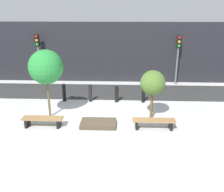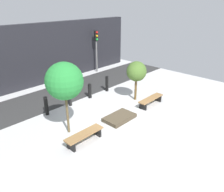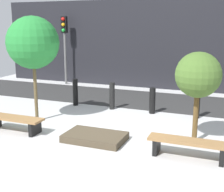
% 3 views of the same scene
% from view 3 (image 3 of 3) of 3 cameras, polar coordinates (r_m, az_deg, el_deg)
% --- Properties ---
extents(ground_plane, '(18.00, 18.00, 0.00)m').
position_cam_3_polar(ground_plane, '(8.29, -2.52, -7.65)').
color(ground_plane, '#B6B6B6').
extents(road_strip, '(18.00, 3.01, 0.01)m').
position_cam_3_polar(road_strip, '(12.40, 6.12, -0.68)').
color(road_strip, '#2E2E2E').
rests_on(road_strip, ground).
extents(building_facade, '(16.20, 0.50, 4.03)m').
position_cam_3_polar(building_facade, '(14.57, 9.10, 9.29)').
color(building_facade, black).
rests_on(building_facade, ground).
extents(bench_left, '(1.74, 0.48, 0.42)m').
position_cam_3_polar(bench_left, '(9.08, -17.51, -4.38)').
color(bench_left, black).
rests_on(bench_left, ground).
extents(bench_right, '(1.80, 0.43, 0.42)m').
position_cam_3_polar(bench_right, '(7.21, 13.81, -8.68)').
color(bench_right, black).
rests_on(bench_right, ground).
extents(planter_bed, '(1.54, 0.96, 0.18)m').
position_cam_3_polar(planter_bed, '(8.09, -3.13, -7.52)').
color(planter_bed, '#453B2B').
rests_on(planter_bed, ground).
extents(tree_behind_left_bench, '(1.55, 1.55, 3.17)m').
position_cam_3_polar(tree_behind_left_bench, '(9.56, -14.28, 9.40)').
color(tree_behind_left_bench, brown).
rests_on(tree_behind_left_bench, ground).
extents(tree_behind_right_bench, '(1.12, 1.12, 2.29)m').
position_cam_3_polar(tree_behind_right_bench, '(7.87, 15.48, 3.64)').
color(tree_behind_right_bench, brown).
rests_on(tree_behind_right_bench, ground).
extents(bollard_far_left, '(0.19, 0.19, 0.97)m').
position_cam_3_polar(bollard_far_left, '(11.49, -6.72, 0.68)').
color(bollard_far_left, black).
rests_on(bollard_far_left, ground).
extents(bollard_left, '(0.19, 0.19, 0.95)m').
position_cam_3_polar(bollard_left, '(10.89, 0.00, 0.03)').
color(bollard_left, black).
rests_on(bollard_left, ground).
extents(bollard_center, '(0.20, 0.20, 0.87)m').
position_cam_3_polar(bollard_center, '(10.47, 7.38, -0.85)').
color(bollard_center, black).
rests_on(bollard_center, ground).
extents(bollard_right, '(0.19, 0.19, 0.99)m').
position_cam_3_polar(bollard_right, '(10.21, 15.28, -1.23)').
color(bollard_right, black).
rests_on(bollard_right, ground).
extents(traffic_light_west, '(0.28, 0.27, 3.28)m').
position_cam_3_polar(traffic_light_west, '(15.53, -8.67, 10.52)').
color(traffic_light_west, '#606060').
rests_on(traffic_light_west, ground).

